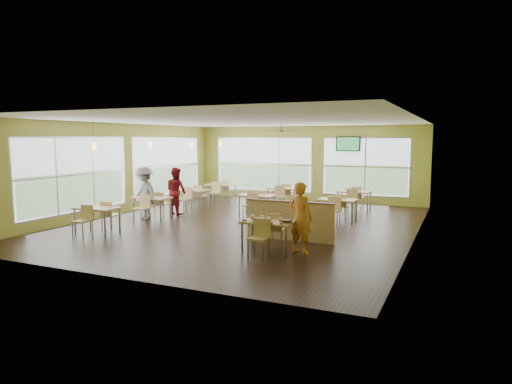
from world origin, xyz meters
TOP-DOWN VIEW (x-y plane):
  - room at (0.00, 0.00)m, footprint 12.00×12.04m
  - window_bays at (-2.65, 3.08)m, footprint 9.24×10.24m
  - main_table at (2.00, -3.00)m, footprint 1.22×1.52m
  - half_wall_divider at (2.00, -1.55)m, footprint 2.40×0.14m
  - dining_tables at (-1.05, 1.71)m, footprint 6.92×8.72m
  - pendant_lights at (-3.20, 0.68)m, footprint 0.11×7.31m
  - ceiling_fan at (-0.00, 3.00)m, footprint 1.25×1.25m
  - tv_backwall at (1.80, 5.90)m, footprint 1.00×0.07m
  - man_plaid at (2.70, -2.74)m, footprint 0.70×0.55m
  - patron_maroon at (-3.06, 0.69)m, footprint 0.97×0.86m
  - patron_grey at (-3.45, -0.56)m, footprint 1.29×1.01m
  - cup_blue at (1.64, -3.09)m, footprint 0.10×0.10m
  - cup_yellow at (1.87, -3.07)m, footprint 0.09×0.09m
  - cup_red_near at (2.08, -3.16)m, footprint 0.09×0.09m
  - cup_red_far at (2.35, -3.11)m, footprint 0.08×0.08m
  - food_basket at (2.46, -2.99)m, footprint 0.27×0.27m
  - ketchup_cup at (2.42, -3.27)m, footprint 0.06×0.06m
  - wrapper_left at (1.46, -3.19)m, footprint 0.18×0.17m
  - wrapper_mid at (1.95, -2.92)m, footprint 0.22×0.20m
  - wrapper_right at (2.17, -3.28)m, footprint 0.16×0.15m

SIDE VIEW (x-z plane):
  - half_wall_divider at x=2.00m, z-range 0.00..1.04m
  - dining_tables at x=-1.05m, z-range 0.20..1.07m
  - main_table at x=2.00m, z-range 0.20..1.07m
  - ketchup_cup at x=2.42m, z-range 0.75..0.77m
  - wrapper_left at x=1.46m, z-range 0.75..0.79m
  - wrapper_right at x=2.17m, z-range 0.75..0.79m
  - wrapper_mid at x=1.95m, z-range 0.75..0.80m
  - food_basket at x=2.46m, z-range 0.75..0.82m
  - cup_red_far at x=2.35m, z-range 0.66..0.96m
  - cup_red_near at x=2.08m, z-range 0.65..0.98m
  - cup_yellow at x=1.87m, z-range 0.65..0.98m
  - cup_blue at x=1.64m, z-range 0.64..1.00m
  - patron_maroon at x=-3.06m, z-range 0.00..1.66m
  - man_plaid at x=2.70m, z-range 0.00..1.67m
  - patron_grey at x=-3.45m, z-range 0.00..1.75m
  - window_bays at x=-2.65m, z-range 0.29..2.66m
  - room at x=0.00m, z-range 0.00..3.20m
  - tv_backwall at x=1.80m, z-range 2.15..2.75m
  - pendant_lights at x=-3.20m, z-range 2.02..2.88m
  - ceiling_fan at x=0.00m, z-range 2.80..3.09m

